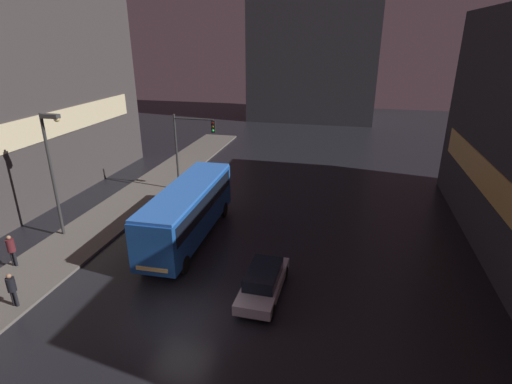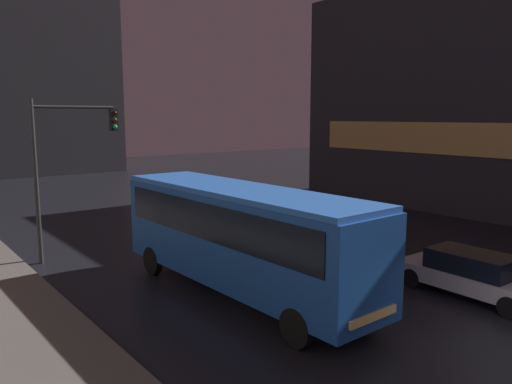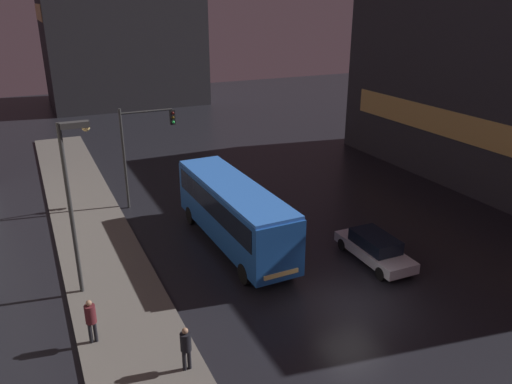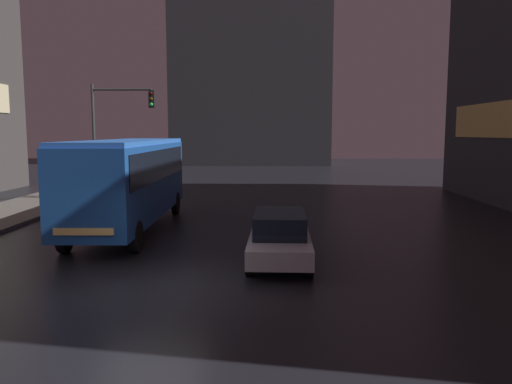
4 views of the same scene
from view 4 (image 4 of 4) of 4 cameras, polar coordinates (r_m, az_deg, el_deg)
The scene contains 6 objects.
ground_plane at distance 12.36m, azimuth -12.20°, elevation -10.86°, with size 120.00×120.00×0.00m, color black.
sidewalk_left at distance 24.76m, azimuth -27.18°, elevation -2.40°, with size 4.00×48.00×0.15m.
building_far_backdrop at distance 62.14m, azimuth -0.54°, elevation 17.22°, with size 18.07×12.00×29.86m.
bus_near at distance 19.57m, azimuth -14.26°, elevation 1.91°, with size 2.67×10.30×3.44m.
car_taxi at distance 14.56m, azimuth 2.73°, elevation -5.02°, with size 1.85×4.65×1.42m.
traffic_light_main at distance 27.54m, azimuth -15.84°, elevation 7.64°, with size 3.36×0.35×6.25m.
Camera 4 is at (2.86, -11.43, 3.72)m, focal length 35.00 mm.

